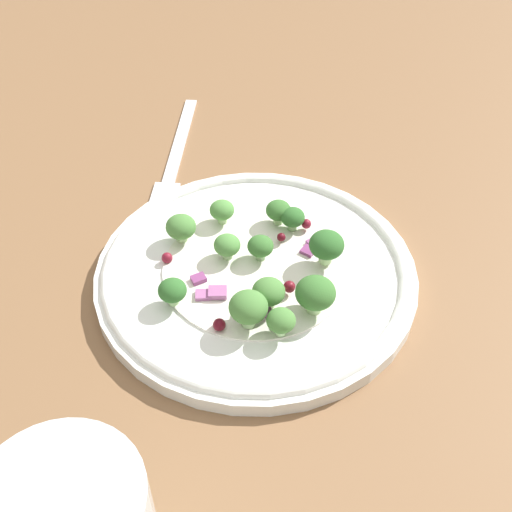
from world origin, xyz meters
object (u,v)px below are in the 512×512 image
object	(u,v)px
plate	(256,273)
broccoli_floret_0	(315,294)
broccoli_floret_1	(172,291)
broccoli_floret_2	(227,246)
fork	(176,155)

from	to	relation	value
plate	broccoli_floret_0	xyz separation A→B (cm)	(3.92, -4.71, 2.31)
broccoli_floret_1	plate	bearing A→B (deg)	26.12
broccoli_floret_2	fork	bearing A→B (deg)	105.36
broccoli_floret_0	broccoli_floret_2	bearing A→B (deg)	134.92
broccoli_floret_0	fork	bearing A→B (deg)	115.32
broccoli_floret_2	fork	distance (cm)	16.90
broccoli_floret_0	broccoli_floret_2	size ratio (longest dim) A/B	1.40
broccoli_floret_1	broccoli_floret_2	size ratio (longest dim) A/B	1.01
plate	broccoli_floret_1	bearing A→B (deg)	-153.88
fork	broccoli_floret_2	bearing A→B (deg)	-74.64
plate	broccoli_floret_1	world-z (taller)	broccoli_floret_1
broccoli_floret_1	fork	bearing A→B (deg)	90.58
broccoli_floret_1	broccoli_floret_2	bearing A→B (deg)	47.05
broccoli_floret_0	broccoli_floret_1	bearing A→B (deg)	171.31
plate	broccoli_floret_2	xyz separation A→B (cm)	(-2.17, 1.40, 1.80)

